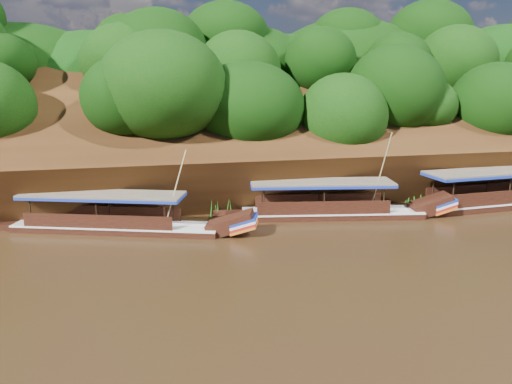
# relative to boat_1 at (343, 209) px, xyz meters

# --- Properties ---
(ground) EXTENTS (160.00, 160.00, 0.00)m
(ground) POSITION_rel_boat_1_xyz_m (-0.91, -7.42, -0.53)
(ground) COLOR black
(ground) RESTS_ON ground
(riverbank) EXTENTS (120.00, 30.06, 19.40)m
(riverbank) POSITION_rel_boat_1_xyz_m (-0.92, 15.31, 1.35)
(riverbank) COLOR black
(riverbank) RESTS_ON ground
(boat_1) EXTENTS (13.77, 4.21, 6.02)m
(boat_1) POSITION_rel_boat_1_xyz_m (0.00, 0.00, 0.00)
(boat_1) COLOR black
(boat_1) RESTS_ON ground
(boat_2) EXTENTS (14.11, 6.30, 5.21)m
(boat_2) POSITION_rel_boat_1_xyz_m (-13.38, -0.07, -0.03)
(boat_2) COLOR black
(boat_2) RESTS_ON ground
(reeds) EXTENTS (51.14, 2.52, 2.17)m
(reeds) POSITION_rel_boat_1_xyz_m (-4.30, 2.23, 0.36)
(reeds) COLOR #215C17
(reeds) RESTS_ON ground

